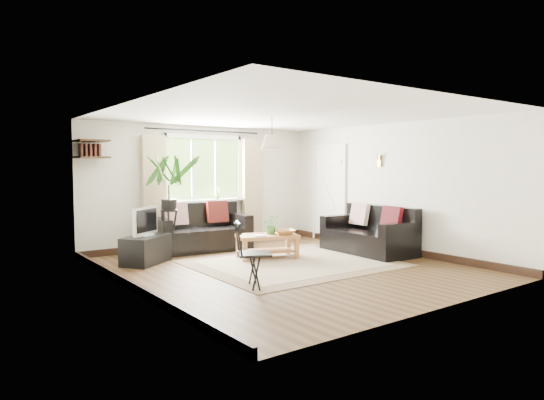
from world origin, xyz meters
TOP-DOWN VIEW (x-y plane):
  - floor at (0.00, 0.00)m, footprint 5.50×5.50m
  - ceiling at (0.00, 0.00)m, footprint 5.50×5.50m
  - wall_back at (0.00, 2.75)m, footprint 5.00×0.02m
  - wall_front at (0.00, -2.75)m, footprint 5.00×0.02m
  - wall_left at (-2.50, 0.00)m, footprint 0.02×5.50m
  - wall_right at (2.50, 0.00)m, footprint 0.02×5.50m
  - rug at (0.28, 0.23)m, footprint 3.17×2.73m
  - window at (0.00, 2.71)m, footprint 2.50×0.16m
  - door at (2.47, 1.70)m, footprint 0.06×0.96m
  - corner_shelf at (-2.25, 2.50)m, footprint 0.50×0.50m
  - pendant_lamp at (0.00, 0.40)m, footprint 0.36×0.36m
  - wall_sconce at (2.43, 0.30)m, footprint 0.12×0.12m
  - sofa_back at (-0.33, 2.24)m, footprint 1.87×1.06m
  - sofa_right at (2.00, 0.15)m, footprint 1.80×0.98m
  - coffee_table at (0.20, 0.82)m, footprint 1.15×0.85m
  - table_plant at (0.31, 0.83)m, footprint 0.39×0.37m
  - bowl at (0.46, 0.64)m, footprint 0.44×0.44m
  - book_a at (-0.07, 0.81)m, footprint 0.26×0.29m
  - book_b at (0.05, 0.99)m, footprint 0.26×0.27m
  - tv_stand at (-1.67, 1.64)m, footprint 0.97×0.89m
  - tv at (-1.67, 1.64)m, footprint 0.66×0.56m
  - palm_stand at (-1.09, 1.99)m, footprint 0.81×0.81m
  - folding_chair at (-1.13, -0.75)m, footprint 0.61×0.61m
  - sill_plant at (0.25, 2.63)m, footprint 0.14×0.10m

SIDE VIEW (x-z plane):
  - floor at x=0.00m, z-range 0.00..0.00m
  - rug at x=0.28m, z-range 0.00..0.02m
  - coffee_table at x=0.20m, z-range 0.00..0.42m
  - tv_stand at x=-1.67m, z-range 0.00..0.46m
  - sofa_right at x=2.00m, z-range 0.00..0.82m
  - sofa_back at x=-0.33m, z-range 0.00..0.85m
  - book_a at x=-0.07m, z-range 0.42..0.44m
  - book_b at x=0.05m, z-range 0.42..0.44m
  - folding_chair at x=-1.13m, z-range 0.00..0.88m
  - bowl at x=0.46m, z-range 0.42..0.50m
  - table_plant at x=0.31m, z-range 0.42..0.75m
  - tv at x=-1.67m, z-range 0.46..0.96m
  - palm_stand at x=-1.09m, z-range 0.00..1.80m
  - door at x=2.47m, z-range -0.03..2.03m
  - sill_plant at x=0.25m, z-range 0.93..1.20m
  - wall_back at x=0.00m, z-range 0.00..2.40m
  - wall_front at x=0.00m, z-range 0.00..2.40m
  - wall_left at x=-2.50m, z-range 0.00..2.40m
  - wall_right at x=2.50m, z-range 0.00..2.40m
  - window at x=0.00m, z-range 0.47..2.63m
  - wall_sconce at x=2.43m, z-range 1.60..1.88m
  - corner_shelf at x=-2.25m, z-range 1.72..2.06m
  - pendant_lamp at x=0.00m, z-range 1.78..2.32m
  - ceiling at x=0.00m, z-range 2.40..2.40m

